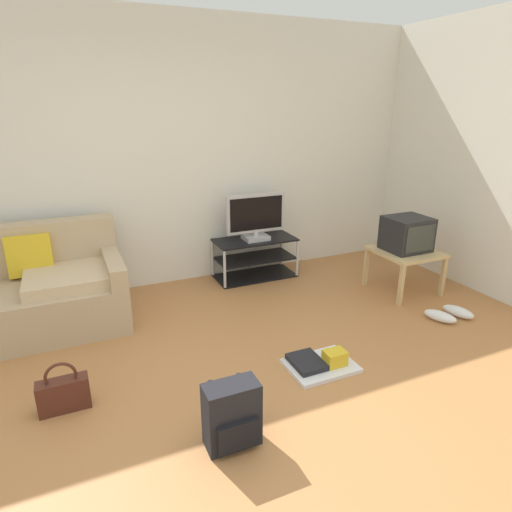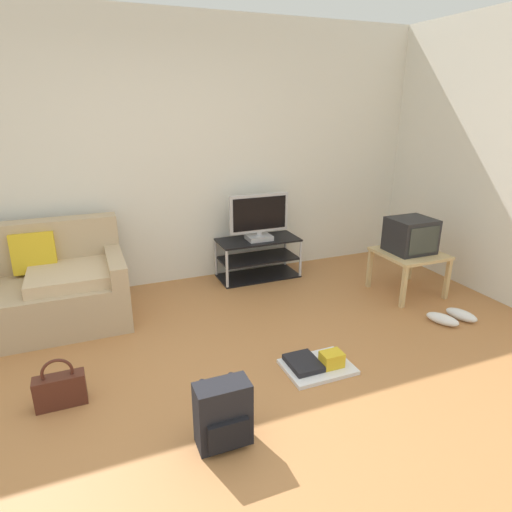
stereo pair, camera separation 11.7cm
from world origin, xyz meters
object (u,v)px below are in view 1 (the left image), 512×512
side_table (405,256)px  crt_tv (407,234)px  tv_stand (255,258)px  handbag (64,393)px  sneakers_pair (449,314)px  couch (8,296)px  flat_tv (256,218)px  backpack (232,415)px  floor_tray (320,363)px

side_table → crt_tv: crt_tv is taller
tv_stand → handbag: (-2.02, -1.58, -0.10)m
side_table → sneakers_pair: bearing=-93.9°
couch → flat_tv: size_ratio=2.82×
tv_stand → backpack: size_ratio=2.27×
side_table → sneakers_pair: side_table is taller
crt_tv → floor_tray: (-1.54, -0.88, -0.57)m
backpack → handbag: (-0.87, 0.71, -0.07)m
couch → tv_stand: bearing=6.6°
floor_tray → side_table: bearing=29.4°
tv_stand → flat_tv: 0.47m
backpack → couch: bearing=135.3°
handbag → sneakers_pair: 3.23m
couch → backpack: couch is taller
couch → handbag: 1.37m
side_table → flat_tv: bearing=142.5°
couch → handbag: couch is taller
tv_stand → sneakers_pair: (1.20, -1.65, -0.18)m
flat_tv → sneakers_pair: size_ratio=1.51×
flat_tv → floor_tray: size_ratio=1.34×
couch → side_table: couch is taller
backpack → handbag: bearing=154.3°
crt_tv → tv_stand: bearing=142.4°
backpack → crt_tv: bearing=42.4°
crt_tv → couch: bearing=169.4°
crt_tv → handbag: size_ratio=1.21×
couch → handbag: size_ratio=5.44×
sneakers_pair → handbag: bearing=178.7°
crt_tv → backpack: size_ratio=1.06×
backpack → sneakers_pair: bearing=28.6°
flat_tv → side_table: (1.25, -0.96, -0.31)m
tv_stand → sneakers_pair: bearing=-53.9°
flat_tv → sneakers_pair: 2.13m
handbag → floor_tray: 1.76m
couch → side_table: bearing=-10.9°
crt_tv → backpack: crt_tv is taller
tv_stand → couch: bearing=-173.4°
sneakers_pair → flat_tv: bearing=126.5°
backpack → sneakers_pair: 2.45m
tv_stand → handbag: bearing=-142.0°
couch → handbag: (0.38, -1.30, -0.20)m
side_table → crt_tv: bearing=90.0°
crt_tv → handbag: bearing=-169.3°
tv_stand → crt_tv: bearing=-37.6°
handbag → floor_tray: bearing=-8.7°
handbag → backpack: bearing=-39.2°
handbag → tv_stand: bearing=38.0°
handbag → floor_tray: (1.74, -0.27, -0.08)m
flat_tv → couch: bearing=-173.9°
couch → backpack: (1.25, -2.01, -0.12)m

